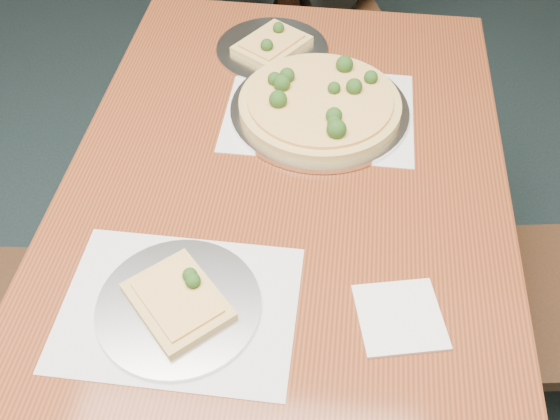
# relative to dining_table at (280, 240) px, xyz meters

# --- Properties ---
(dining_table) EXTENTS (0.90, 1.50, 0.75)m
(dining_table) POSITION_rel_dining_table_xyz_m (0.00, 0.00, 0.00)
(dining_table) COLOR #5D2712
(dining_table) RESTS_ON ground
(chair_far) EXTENTS (0.53, 0.53, 0.91)m
(chair_far) POSITION_rel_dining_table_xyz_m (0.01, 1.17, -0.14)
(chair_far) COLOR black
(chair_far) RESTS_ON ground
(placemat_main) EXTENTS (0.42, 0.32, 0.00)m
(placemat_main) POSITION_rel_dining_table_xyz_m (0.05, 0.30, 0.09)
(placemat_main) COLOR white
(placemat_main) RESTS_ON dining_table
(placemat_near) EXTENTS (0.40, 0.30, 0.00)m
(placemat_near) POSITION_rel_dining_table_xyz_m (-0.14, -0.24, 0.09)
(placemat_near) COLOR white
(placemat_near) RESTS_ON dining_table
(pizza_pan) EXTENTS (0.40, 0.40, 0.07)m
(pizza_pan) POSITION_rel_dining_table_xyz_m (0.05, 0.30, 0.12)
(pizza_pan) COLOR silver
(pizza_pan) RESTS_ON dining_table
(slice_plate_near) EXTENTS (0.28, 0.28, 0.05)m
(slice_plate_near) POSITION_rel_dining_table_xyz_m (-0.14, -0.24, 0.11)
(slice_plate_near) COLOR silver
(slice_plate_near) RESTS_ON dining_table
(slice_plate_far) EXTENTS (0.28, 0.28, 0.06)m
(slice_plate_far) POSITION_rel_dining_table_xyz_m (-0.09, 0.53, 0.10)
(slice_plate_far) COLOR silver
(slice_plate_far) RESTS_ON dining_table
(napkin) EXTENTS (0.17, 0.17, 0.01)m
(napkin) POSITION_rel_dining_table_xyz_m (0.23, -0.22, 0.09)
(napkin) COLOR white
(napkin) RESTS_ON dining_table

